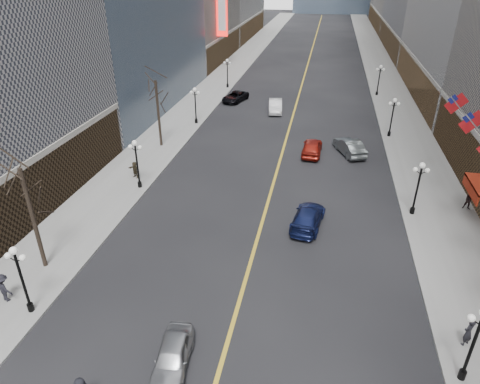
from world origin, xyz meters
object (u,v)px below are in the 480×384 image
at_px(car_sb_near, 308,217).
at_px(streetlamp_east_1, 418,183).
at_px(car_nb_far, 235,97).
at_px(streetlamp_east_0, 475,338).
at_px(streetlamp_west_2, 195,102).
at_px(streetlamp_west_0, 20,273).
at_px(ped_ne_corner, 468,332).
at_px(streetlamp_west_3, 227,70).
at_px(streetlamp_west_1, 137,159).
at_px(car_sb_far, 350,147).
at_px(car_sb_mid, 312,147).
at_px(streetlamp_east_2, 393,113).
at_px(car_nb_near, 173,356).
at_px(streetlamp_east_3, 379,77).
at_px(car_nb_mid, 275,106).

bearing_deg(car_sb_near, streetlamp_east_1, -150.23).
height_order(streetlamp_east_1, car_nb_far, streetlamp_east_1).
xyz_separation_m(streetlamp_east_0, streetlamp_west_2, (-23.60, 34.00, 0.00)).
xyz_separation_m(streetlamp_west_0, streetlamp_west_2, (0.00, 34.00, 0.00)).
relative_size(streetlamp_east_1, ped_ne_corner, 2.63).
bearing_deg(streetlamp_west_3, streetlamp_west_1, -90.00).
relative_size(streetlamp_west_2, car_nb_far, 0.88).
relative_size(streetlamp_west_3, car_sb_far, 0.89).
xyz_separation_m(car_nb_far, car_sb_far, (16.05, -16.90, 0.12)).
relative_size(car_sb_mid, car_sb_far, 0.97).
height_order(streetlamp_east_2, streetlamp_west_0, same).
relative_size(streetlamp_west_0, car_nb_near, 1.07).
distance_m(streetlamp_west_2, car_sb_far, 19.92).
height_order(car_nb_near, car_sb_far, car_sb_far).
relative_size(car_sb_mid, ped_ne_corner, 2.89).
bearing_deg(car_nb_far, car_sb_far, -30.22).
xyz_separation_m(car_nb_far, car_sb_mid, (12.14, -17.78, 0.13)).
bearing_deg(ped_ne_corner, car_sb_mid, -108.54).
bearing_deg(streetlamp_west_0, streetlamp_east_0, 0.00).
xyz_separation_m(streetlamp_east_0, streetlamp_east_3, (0.00, 52.00, 0.00)).
xyz_separation_m(streetlamp_east_2, streetlamp_east_3, (0.00, 18.00, 0.00)).
height_order(car_sb_near, car_sb_mid, car_sb_mid).
height_order(streetlamp_west_2, streetlamp_west_3, same).
height_order(streetlamp_east_2, car_nb_near, streetlamp_east_2).
height_order(streetlamp_east_0, streetlamp_west_3, same).
distance_m(streetlamp_west_2, car_sb_mid, 16.62).
bearing_deg(car_sb_near, streetlamp_west_3, -60.71).
distance_m(streetlamp_west_0, car_sb_near, 20.03).
xyz_separation_m(streetlamp_east_3, streetlamp_west_3, (-23.60, 0.00, 0.00)).
bearing_deg(car_sb_far, streetlamp_west_0, 33.60).
distance_m(streetlamp_east_3, ped_ne_corner, 49.73).
distance_m(car_sb_near, ped_ne_corner, 13.72).
height_order(streetlamp_west_1, streetlamp_west_3, same).
height_order(car_nb_far, ped_ne_corner, ped_ne_corner).
height_order(car_nb_far, car_sb_mid, car_sb_mid).
distance_m(streetlamp_east_1, streetlamp_east_3, 36.00).
height_order(streetlamp_west_2, car_nb_far, streetlamp_west_2).
xyz_separation_m(streetlamp_west_1, car_sb_far, (18.85, 11.89, -2.06)).
bearing_deg(streetlamp_east_2, ped_ne_corner, -88.72).
distance_m(streetlamp_east_1, streetlamp_west_2, 29.68).
height_order(streetlamp_west_0, streetlamp_west_2, same).
distance_m(streetlamp_west_2, car_nb_far, 11.36).
xyz_separation_m(streetlamp_east_0, car_sb_near, (-8.26, 12.70, -2.14)).
bearing_deg(car_nb_near, car_nb_mid, 83.77).
bearing_deg(ped_ne_corner, streetlamp_east_0, 33.65).
relative_size(streetlamp_east_3, car_sb_far, 0.89).
xyz_separation_m(streetlamp_west_2, streetlamp_west_3, (0.00, 18.00, 0.00)).
bearing_deg(streetlamp_east_3, car_nb_near, -104.69).
xyz_separation_m(streetlamp_east_0, streetlamp_west_3, (-23.60, 52.00, 0.00)).
xyz_separation_m(streetlamp_east_3, car_nb_mid, (-14.37, -10.99, -2.07)).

